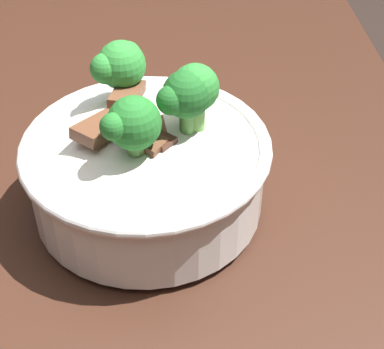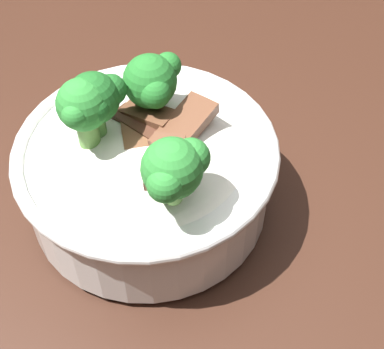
% 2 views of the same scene
% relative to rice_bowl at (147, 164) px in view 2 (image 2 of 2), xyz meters
% --- Properties ---
extents(dining_table, '(1.57, 0.82, 0.74)m').
position_rel_rice_bowl_xyz_m(dining_table, '(-0.11, 0.10, -0.17)').
color(dining_table, '#381E14').
rests_on(dining_table, ground).
extents(rice_bowl, '(0.23, 0.23, 0.16)m').
position_rel_rice_bowl_xyz_m(rice_bowl, '(0.00, 0.00, 0.00)').
color(rice_bowl, white).
rests_on(rice_bowl, dining_table).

